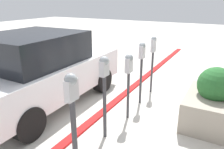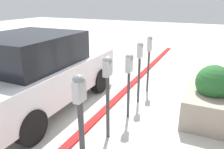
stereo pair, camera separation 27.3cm
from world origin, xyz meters
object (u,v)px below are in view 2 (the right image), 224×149
at_px(parking_meter_middle, 129,70).
at_px(parking_meter_fourth, 140,59).
at_px(parking_meter_farthest, 149,52).
at_px(parked_car_front, 35,70).
at_px(parking_meter_nearest, 80,108).
at_px(planter_box, 211,100).
at_px(parking_meter_second, 108,81).

height_order(parking_meter_middle, parking_meter_fourth, parking_meter_fourth).
distance_m(parking_meter_farthest, parked_car_front, 2.73).
distance_m(parking_meter_middle, parked_car_front, 2.10).
bearing_deg(parking_meter_nearest, planter_box, -34.45).
bearing_deg(parking_meter_fourth, parking_meter_middle, -176.98).
xyz_separation_m(parking_meter_farthest, parked_car_front, (-1.81, 2.03, -0.22)).
bearing_deg(parking_meter_fourth, parking_meter_second, 178.73).
relative_size(planter_box, parked_car_front, 0.35).
relative_size(parking_meter_fourth, parked_car_front, 0.37).
distance_m(parking_meter_middle, planter_box, 1.70).
distance_m(parking_meter_nearest, parking_meter_farthest, 3.11).
relative_size(parking_meter_nearest, parking_meter_farthest, 0.99).
relative_size(parking_meter_middle, parking_meter_farthest, 0.93).
bearing_deg(planter_box, parked_car_front, 104.53).
xyz_separation_m(parking_meter_nearest, parking_meter_second, (0.85, 0.03, 0.08)).
relative_size(parking_meter_second, parked_car_front, 0.38).
height_order(parking_meter_second, parking_meter_farthest, parking_meter_second).
xyz_separation_m(parking_meter_middle, planter_box, (0.60, -1.48, -0.57)).
bearing_deg(parked_car_front, planter_box, -76.09).
bearing_deg(parking_meter_nearest, parked_car_front, 57.22).
bearing_deg(planter_box, parking_meter_nearest, 145.55).
relative_size(parking_meter_fourth, parking_meter_farthest, 0.99).
xyz_separation_m(parking_meter_middle, parking_meter_farthest, (1.49, 0.03, 0.04)).
distance_m(parking_meter_fourth, planter_box, 1.65).
height_order(parking_meter_nearest, planter_box, parking_meter_nearest).
xyz_separation_m(parking_meter_fourth, parking_meter_farthest, (0.73, -0.01, 0.01)).
bearing_deg(parking_meter_second, parking_meter_middle, -5.44).
bearing_deg(planter_box, parking_meter_fourth, 84.22).
distance_m(parking_meter_nearest, parking_meter_second, 0.86).
bearing_deg(parked_car_front, parking_meter_nearest, -123.40).
height_order(parking_meter_nearest, parked_car_front, parked_car_front).
relative_size(parking_meter_second, planter_box, 1.07).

